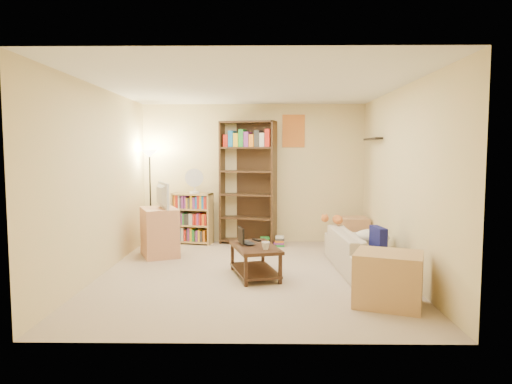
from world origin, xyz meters
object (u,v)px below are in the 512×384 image
at_px(tabby_cat, 335,219).
at_px(laptop, 251,243).
at_px(coffee_table, 255,257).
at_px(floor_lamp, 150,169).
at_px(sofa, 363,251).
at_px(tall_bookshelf, 248,180).
at_px(tv_stand, 160,232).
at_px(mug, 266,246).
at_px(desk_fan, 194,180).
at_px(side_table, 353,233).
at_px(television, 159,195).
at_px(short_bookshelf, 192,218).
at_px(end_cabinet, 388,279).

distance_m(tabby_cat, laptop, 1.58).
distance_m(coffee_table, floor_lamp, 2.93).
height_order(sofa, tall_bookshelf, tall_bookshelf).
xyz_separation_m(sofa, tv_stand, (-3.02, 0.88, 0.11)).
height_order(laptop, mug, mug).
bearing_deg(tabby_cat, sofa, -68.75).
bearing_deg(desk_fan, sofa, -34.84).
relative_size(sofa, coffee_table, 1.82).
bearing_deg(sofa, side_table, -9.16).
distance_m(mug, side_table, 2.57).
relative_size(television, short_bookshelf, 0.75).
xyz_separation_m(floor_lamp, side_table, (3.52, -0.18, -1.08)).
bearing_deg(desk_fan, end_cabinet, -51.86).
bearing_deg(floor_lamp, television, -67.29).
bearing_deg(side_table, end_cabinet, -94.21).
relative_size(television, side_table, 1.29).
xyz_separation_m(laptop, side_table, (1.72, 1.70, -0.16)).
relative_size(floor_lamp, end_cabinet, 2.45).
xyz_separation_m(tv_stand, side_table, (3.19, 0.61, -0.11)).
bearing_deg(short_bookshelf, end_cabinet, -39.23).
relative_size(sofa, laptop, 5.20).
height_order(television, short_bookshelf, television).
distance_m(tv_stand, end_cabinet, 3.77).
relative_size(tabby_cat, mug, 3.64).
xyz_separation_m(tabby_cat, mug, (-1.08, -1.27, -0.15)).
height_order(laptop, floor_lamp, floor_lamp).
distance_m(sofa, tabby_cat, 0.82).
height_order(floor_lamp, end_cabinet, floor_lamp).
relative_size(laptop, floor_lamp, 0.22).
relative_size(laptop, short_bookshelf, 0.40).
xyz_separation_m(tv_stand, floor_lamp, (-0.33, 0.79, 0.96)).
height_order(laptop, short_bookshelf, short_bookshelf).
bearing_deg(desk_fan, mug, -62.36).
bearing_deg(laptop, desk_fan, 4.45).
xyz_separation_m(short_bookshelf, floor_lamp, (-0.70, -0.18, 0.89)).
bearing_deg(laptop, side_table, -68.25).
distance_m(laptop, tv_stand, 1.83).
bearing_deg(end_cabinet, television, 142.02).
bearing_deg(television, floor_lamp, -0.35).
relative_size(short_bookshelf, desk_fan, 2.06).
distance_m(tall_bookshelf, desk_fan, 0.95).
xyz_separation_m(sofa, laptop, (-1.55, -0.21, 0.16)).
height_order(sofa, coffee_table, sofa).
xyz_separation_m(television, floor_lamp, (-0.33, 0.79, 0.38)).
relative_size(coffee_table, end_cabinet, 1.51).
distance_m(sofa, floor_lamp, 3.89).
height_order(mug, television, television).
bearing_deg(desk_fan, coffee_table, -62.60).
height_order(tv_stand, tall_bookshelf, tall_bookshelf).
relative_size(tv_stand, television, 1.11).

